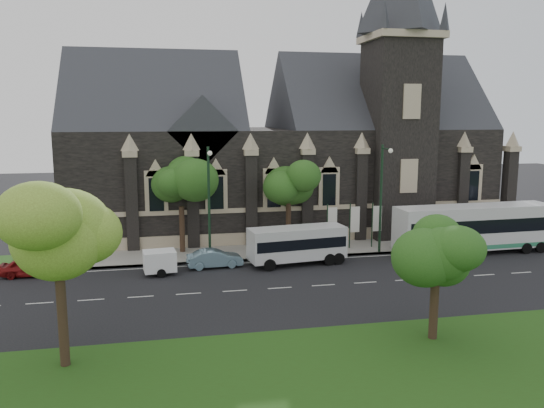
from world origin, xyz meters
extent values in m
plane|color=black|center=(0.00, 0.00, 0.00)|extent=(160.00, 160.00, 0.00)
cube|color=gray|center=(0.00, 9.50, 0.07)|extent=(80.00, 5.00, 0.15)
cube|color=black|center=(4.00, 19.50, 5.00)|extent=(40.00, 15.00, 10.00)
cube|color=#2C2E33|center=(-8.00, 19.50, 10.00)|extent=(16.00, 15.00, 15.00)
cube|color=#2C2E33|center=(14.00, 19.50, 10.00)|extent=(20.00, 15.00, 15.00)
cube|color=#2C2E33|center=(-4.00, 15.00, 10.00)|extent=(6.00, 6.00, 6.00)
cube|color=black|center=(14.00, 13.50, 9.00)|extent=(5.50, 5.50, 18.00)
cube|color=tan|center=(14.00, 13.50, 18.20)|extent=(6.20, 6.20, 0.60)
cube|color=tan|center=(4.00, 11.96, 3.20)|extent=(40.00, 0.22, 0.40)
cube|color=tan|center=(4.00, 11.96, 0.60)|extent=(40.00, 0.25, 1.20)
cube|color=black|center=(2.00, 11.82, 4.80)|extent=(1.20, 0.12, 2.80)
cylinder|color=black|center=(-12.00, -9.00, 2.20)|extent=(0.44, 0.44, 4.40)
sphere|color=olive|center=(-12.00, -9.00, 6.22)|extent=(4.16, 4.16, 4.16)
sphere|color=olive|center=(-11.22, -8.22, 7.00)|extent=(3.12, 3.12, 3.12)
cylinder|color=black|center=(6.00, -9.50, 1.54)|extent=(0.44, 0.44, 3.08)
sphere|color=#285A1C|center=(6.00, -9.50, 4.48)|extent=(3.20, 3.20, 3.20)
sphere|color=#285A1C|center=(6.60, -8.90, 5.08)|extent=(2.40, 2.40, 2.40)
cylinder|color=black|center=(3.00, 10.50, 1.98)|extent=(0.44, 0.44, 3.96)
sphere|color=#285A1C|center=(3.00, 10.50, 5.64)|extent=(3.84, 3.84, 3.84)
sphere|color=#285A1C|center=(3.72, 11.22, 6.36)|extent=(2.88, 2.88, 2.88)
cylinder|color=black|center=(-6.00, 10.50, 1.98)|extent=(0.44, 0.44, 3.96)
sphere|color=#285A1C|center=(-6.00, 10.50, 5.57)|extent=(3.68, 3.68, 3.68)
sphere|color=#285A1C|center=(-5.31, 11.19, 6.26)|extent=(2.76, 2.76, 2.76)
cylinder|color=#15301C|center=(10.00, 7.30, 4.50)|extent=(0.20, 0.20, 9.00)
cylinder|color=#15301C|center=(10.00, 6.50, 8.70)|extent=(0.10, 1.60, 0.10)
sphere|color=silver|center=(10.00, 5.70, 8.60)|extent=(0.36, 0.36, 0.36)
cylinder|color=#15301C|center=(-4.00, 7.30, 4.50)|extent=(0.20, 0.20, 9.00)
cylinder|color=#15301C|center=(-4.00, 6.50, 8.70)|extent=(0.10, 1.60, 0.10)
sphere|color=silver|center=(-4.00, 5.70, 8.60)|extent=(0.36, 0.36, 0.36)
cylinder|color=#15301C|center=(6.00, 9.00, 2.00)|extent=(0.10, 0.10, 4.00)
cube|color=white|center=(6.45, 9.00, 2.60)|extent=(0.80, 0.04, 2.20)
cylinder|color=#15301C|center=(8.00, 9.00, 2.00)|extent=(0.10, 0.10, 4.00)
cube|color=white|center=(8.45, 9.00, 2.60)|extent=(0.80, 0.04, 2.20)
cylinder|color=#15301C|center=(10.00, 9.00, 2.00)|extent=(0.10, 0.10, 4.00)
cube|color=white|center=(10.45, 9.00, 2.60)|extent=(0.80, 0.04, 2.20)
cube|color=silver|center=(17.80, 6.07, 2.20)|extent=(13.64, 3.34, 3.50)
cube|color=black|center=(17.80, 6.07, 2.45)|extent=(13.10, 3.36, 1.11)
cube|color=#2D7D58|center=(17.80, 6.07, 0.75)|extent=(13.10, 3.35, 0.35)
cylinder|color=black|center=(13.12, 4.48, 0.45)|extent=(0.91, 0.31, 0.90)
cylinder|color=black|center=(13.01, 7.30, 0.45)|extent=(0.91, 0.31, 0.90)
cylinder|color=black|center=(21.91, 4.81, 0.45)|extent=(0.91, 0.31, 0.90)
cylinder|color=black|center=(21.80, 7.63, 0.45)|extent=(0.91, 0.31, 0.90)
cylinder|color=black|center=(23.26, 4.87, 0.45)|extent=(0.91, 0.31, 0.90)
cylinder|color=black|center=(23.16, 7.69, 0.45)|extent=(0.91, 0.31, 0.90)
cube|color=silver|center=(2.53, 5.50, 1.66)|extent=(7.68, 3.27, 2.42)
cube|color=black|center=(2.53, 5.50, 1.78)|extent=(7.39, 3.27, 0.80)
cylinder|color=black|center=(0.10, 4.00, 0.45)|extent=(0.93, 0.39, 0.90)
cylinder|color=black|center=(-0.20, 6.32, 0.45)|extent=(0.93, 0.39, 0.90)
cylinder|color=black|center=(4.89, 4.62, 0.45)|extent=(0.93, 0.39, 0.90)
cylinder|color=black|center=(4.59, 6.94, 0.45)|extent=(0.93, 0.39, 0.90)
cylinder|color=black|center=(5.63, 4.72, 0.45)|extent=(0.93, 0.39, 0.90)
cylinder|color=black|center=(5.33, 7.04, 0.45)|extent=(0.93, 0.39, 0.90)
cube|color=white|center=(-7.81, 4.73, 1.01)|extent=(2.42, 1.93, 1.46)
cylinder|color=black|center=(-7.72, 3.90, 0.31)|extent=(0.65, 0.30, 0.63)
cylinder|color=black|center=(-7.91, 5.57, 0.31)|extent=(0.65, 0.30, 0.63)
cylinder|color=black|center=(-6.37, 4.90, 0.62)|extent=(1.35, 0.24, 0.08)
imported|color=#7DA2B5|center=(-3.77, 5.80, 0.69)|extent=(4.26, 1.76, 1.37)
imported|color=maroon|center=(-16.90, 6.08, 0.67)|extent=(4.04, 1.81, 1.35)
camera|label=1|loc=(-7.24, -33.63, 11.33)|focal=35.65mm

